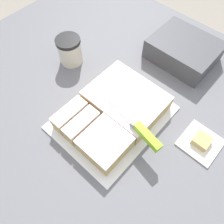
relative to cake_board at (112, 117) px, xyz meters
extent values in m
plane|color=#9E9384|center=(0.00, 0.06, -0.94)|extent=(8.00, 8.00, 0.00)
cube|color=slate|center=(0.00, 0.06, -0.47)|extent=(1.40, 1.10, 0.94)
cube|color=white|center=(0.00, 0.00, 0.00)|extent=(0.28, 0.35, 0.01)
cube|color=tan|center=(0.00, 0.06, 0.03)|extent=(0.23, 0.18, 0.05)
cube|color=white|center=(0.00, 0.06, 0.06)|extent=(0.23, 0.18, 0.01)
cube|color=tan|center=(0.06, -0.09, 0.03)|extent=(0.12, 0.12, 0.05)
cube|color=white|center=(0.06, -0.09, 0.06)|extent=(0.12, 0.12, 0.01)
cube|color=tan|center=(-0.09, -0.09, 0.03)|extent=(0.04, 0.12, 0.05)
cube|color=white|center=(-0.09, -0.09, 0.06)|extent=(0.04, 0.12, 0.01)
cube|color=tan|center=(-0.04, -0.09, 0.03)|extent=(0.04, 0.12, 0.05)
cube|color=white|center=(-0.04, -0.09, 0.06)|extent=(0.04, 0.12, 0.01)
cube|color=silver|center=(0.00, 0.02, 0.06)|extent=(0.20, 0.06, 0.00)
cube|color=slate|center=(0.09, 0.00, 0.07)|extent=(0.02, 0.03, 0.02)
cube|color=#8CCC26|center=(0.14, -0.01, 0.07)|extent=(0.10, 0.04, 0.02)
cylinder|color=beige|center=(-0.28, 0.08, 0.04)|extent=(0.08, 0.08, 0.09)
cylinder|color=black|center=(-0.28, 0.08, 0.09)|extent=(0.09, 0.09, 0.01)
cube|color=white|center=(0.26, 0.11, 0.00)|extent=(0.11, 0.11, 0.01)
cube|color=tan|center=(0.26, 0.11, 0.01)|extent=(0.05, 0.05, 0.02)
cube|color=#47474C|center=(0.02, 0.38, 0.04)|extent=(0.23, 0.19, 0.08)
camera|label=1|loc=(0.24, -0.26, 0.61)|focal=35.00mm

